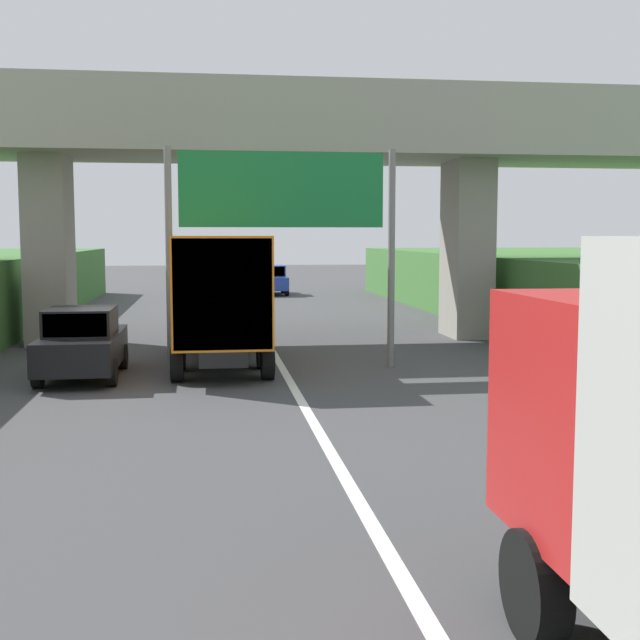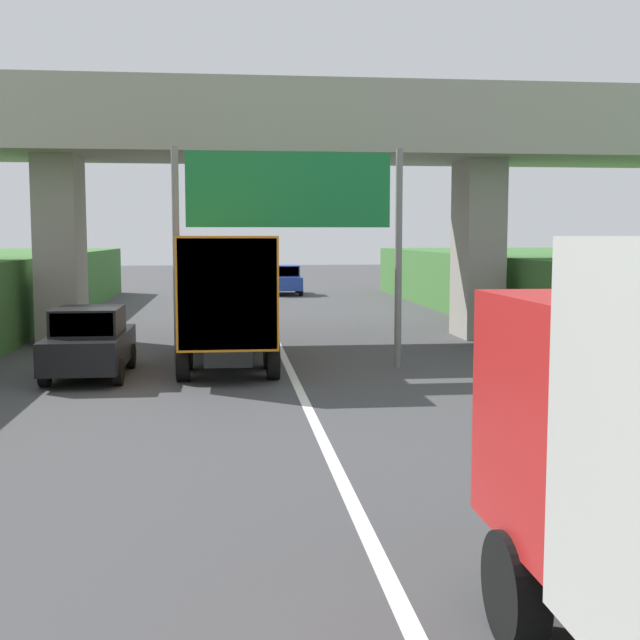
# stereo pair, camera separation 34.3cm
# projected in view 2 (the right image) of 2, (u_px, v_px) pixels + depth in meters

# --- Properties ---
(lane_centre_stripe) EXTENTS (0.20, 87.39, 0.01)m
(lane_centre_stripe) POSITION_uv_depth(u_px,v_px,m) (289.00, 367.00, 21.73)
(lane_centre_stripe) COLOR white
(lane_centre_stripe) RESTS_ON ground
(overpass_bridge) EXTENTS (40.00, 4.80, 8.16)m
(overpass_bridge) POSITION_uv_depth(u_px,v_px,m) (274.00, 151.00, 26.96)
(overpass_bridge) COLOR #9E998E
(overpass_bridge) RESTS_ON ground
(overhead_highway_sign) EXTENTS (5.88, 0.18, 5.66)m
(overhead_highway_sign) POSITION_uv_depth(u_px,v_px,m) (289.00, 206.00, 21.02)
(overhead_highway_sign) COLOR slate
(overhead_highway_sign) RESTS_ON ground
(truck_orange) EXTENTS (2.44, 7.30, 3.44)m
(truck_orange) POSITION_uv_depth(u_px,v_px,m) (228.00, 293.00, 21.85)
(truck_orange) COLOR black
(truck_orange) RESTS_ON ground
(car_black) EXTENTS (1.86, 4.10, 1.72)m
(car_black) POSITION_uv_depth(u_px,v_px,m) (90.00, 342.00, 20.13)
(car_black) COLOR black
(car_black) RESTS_ON ground
(car_blue) EXTENTS (1.86, 4.10, 1.72)m
(car_blue) POSITION_uv_depth(u_px,v_px,m) (285.00, 280.00, 48.65)
(car_blue) COLOR #233D9E
(car_blue) RESTS_ON ground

